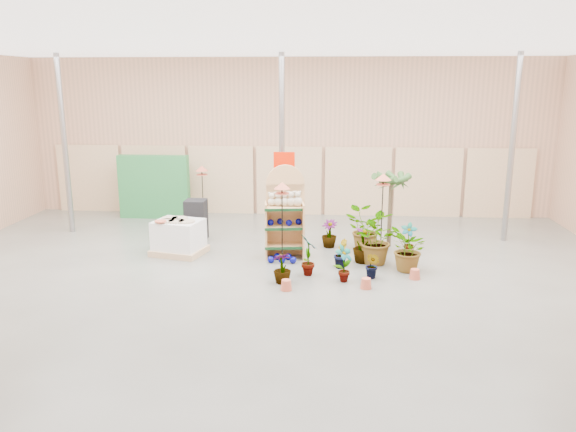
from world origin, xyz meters
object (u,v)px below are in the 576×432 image
Objects in this scene: display_shelf at (285,215)px; pallet_stack at (179,237)px; bird_table_front at (282,188)px; potted_plant_2 at (373,239)px.

pallet_stack is at bearing 173.55° from display_shelf.
bird_table_front is at bearing -98.97° from display_shelf.
pallet_stack is 1.20× the size of potted_plant_2.
display_shelf reaches higher than potted_plant_2.
display_shelf is at bearing 15.05° from pallet_stack.
display_shelf is 2.01m from potted_plant_2.
pallet_stack is 2.76m from bird_table_front.
display_shelf is 1.59× the size of pallet_stack.
display_shelf reaches higher than pallet_stack.
display_shelf reaches higher than bird_table_front.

